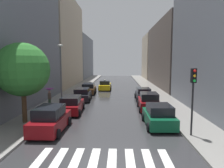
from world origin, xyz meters
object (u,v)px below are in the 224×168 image
object	(u,v)px
parked_car_right_third	(143,94)
lamp_post_left	(61,70)
parked_car_right_second	(149,102)
traffic_light_right_corner	(193,87)
parked_car_left_third	(82,95)
parked_car_left_second	(72,105)
taxi_midroad	(105,85)
parked_car_left_nearest	(50,120)
pedestrian_foreground	(49,93)
street_tree_left	(23,70)
parked_car_right_nearest	(159,116)
parked_car_left_fourth	(89,89)

from	to	relation	value
parked_car_right_third	lamp_post_left	xyz separation A→B (m)	(-9.46, -3.46, 3.22)
parked_car_right_second	traffic_light_right_corner	world-z (taller)	traffic_light_right_corner
parked_car_left_third	traffic_light_right_corner	world-z (taller)	traffic_light_right_corner
parked_car_left_second	traffic_light_right_corner	xyz separation A→B (m)	(9.17, -6.16, 2.54)
taxi_midroad	traffic_light_right_corner	size ratio (longest dim) A/B	1.06
taxi_midroad	traffic_light_right_corner	world-z (taller)	traffic_light_right_corner
parked_car_left_second	taxi_midroad	bearing A→B (deg)	-10.57
parked_car_left_nearest	lamp_post_left	bearing A→B (deg)	11.16
parked_car_left_second	parked_car_right_third	bearing A→B (deg)	-51.82
pedestrian_foreground	lamp_post_left	bearing A→B (deg)	53.19
taxi_midroad	lamp_post_left	world-z (taller)	lamp_post_left
street_tree_left	traffic_light_right_corner	distance (m)	12.27
parked_car_right_third	parked_car_right_nearest	bearing A→B (deg)	179.33
parked_car_right_third	parked_car_right_second	bearing A→B (deg)	178.82
parked_car_left_nearest	parked_car_left_third	bearing A→B (deg)	-0.36
parked_car_left_nearest	parked_car_left_fourth	world-z (taller)	parked_car_left_nearest
parked_car_right_second	parked_car_right_third	distance (m)	5.27
parked_car_right_nearest	parked_car_right_second	size ratio (longest dim) A/B	0.98
parked_car_left_third	parked_car_right_second	size ratio (longest dim) A/B	1.07
street_tree_left	lamp_post_left	world-z (taller)	lamp_post_left
parked_car_left_third	pedestrian_foreground	size ratio (longest dim) A/B	2.35
parked_car_left_nearest	taxi_midroad	xyz separation A→B (m)	(2.43, 20.99, -0.07)
parked_car_right_second	taxi_midroad	distance (m)	15.32
pedestrian_foreground	traffic_light_right_corner	size ratio (longest dim) A/B	0.44
parked_car_left_third	parked_car_right_nearest	bearing A→B (deg)	-145.35
parked_car_right_second	street_tree_left	world-z (taller)	street_tree_left
parked_car_left_second	street_tree_left	distance (m)	5.83
parked_car_left_second	parked_car_right_second	bearing A→B (deg)	-82.60
parked_car_left_nearest	lamp_post_left	size ratio (longest dim) A/B	0.66
parked_car_right_second	taxi_midroad	bearing A→B (deg)	22.18
parked_car_right_third	taxi_midroad	distance (m)	10.60
parked_car_left_nearest	traffic_light_right_corner	size ratio (longest dim) A/B	1.00
taxi_midroad	lamp_post_left	size ratio (longest dim) A/B	0.69
parked_car_right_second	parked_car_left_second	bearing A→B (deg)	101.77
parked_car_right_nearest	pedestrian_foreground	size ratio (longest dim) A/B	2.15
parked_car_right_second	street_tree_left	distance (m)	12.03
parked_car_right_third	street_tree_left	world-z (taller)	street_tree_left
traffic_light_right_corner	parked_car_left_nearest	bearing A→B (deg)	174.78
parked_car_left_nearest	parked_car_right_third	size ratio (longest dim) A/B	1.07
parked_car_left_nearest	pedestrian_foreground	distance (m)	7.84
traffic_light_right_corner	lamp_post_left	xyz separation A→B (m)	(-11.00, 9.30, 0.66)
traffic_light_right_corner	parked_car_left_second	bearing A→B (deg)	146.13
parked_car_right_nearest	lamp_post_left	size ratio (longest dim) A/B	0.62
taxi_midroad	traffic_light_right_corner	bearing A→B (deg)	-162.48
pedestrian_foreground	traffic_light_right_corner	distance (m)	14.65
parked_car_right_nearest	parked_car_right_second	xyz separation A→B (m)	(0.00, 5.21, 0.04)
parked_car_left_third	lamp_post_left	size ratio (longest dim) A/B	0.68
parked_car_left_third	parked_car_right_third	world-z (taller)	parked_car_left_third
parked_car_left_fourth	parked_car_right_second	bearing A→B (deg)	-145.36
parked_car_left_fourth	lamp_post_left	xyz separation A→B (m)	(-1.78, -8.39, 3.21)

